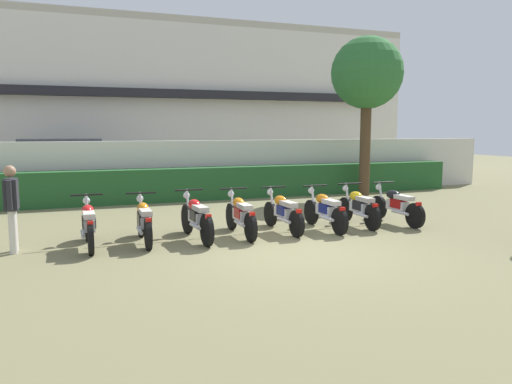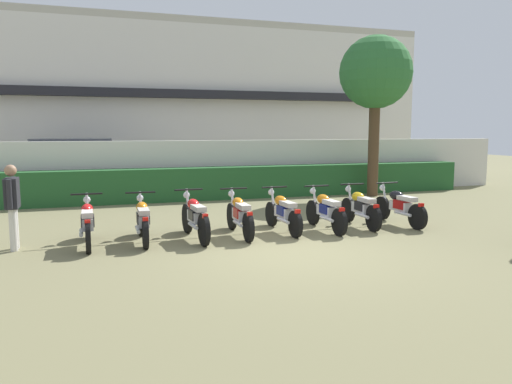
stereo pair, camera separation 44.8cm
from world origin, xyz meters
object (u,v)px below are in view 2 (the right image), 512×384
(motorcycle_in_row_3, at_px, (240,214))
(motorcycle_in_row_6, at_px, (360,207))
(motorcycle_in_row_1, at_px, (143,220))
(tree_near_inspector, at_px, (376,74))
(motorcycle_in_row_5, at_px, (326,210))
(parked_car, at_px, (78,165))
(motorcycle_in_row_7, at_px, (399,206))
(inspector_person, at_px, (12,200))
(motorcycle_in_row_0, at_px, (88,223))
(motorcycle_in_row_4, at_px, (283,212))
(motorcycle_in_row_2, at_px, (195,217))

(motorcycle_in_row_3, height_order, motorcycle_in_row_6, motorcycle_in_row_3)
(motorcycle_in_row_1, bearing_deg, motorcycle_in_row_6, -88.28)
(tree_near_inspector, distance_m, motorcycle_in_row_5, 7.12)
(parked_car, xyz_separation_m, motorcycle_in_row_3, (3.40, -9.14, -0.49))
(motorcycle_in_row_3, relative_size, motorcycle_in_row_6, 1.06)
(motorcycle_in_row_3, bearing_deg, parked_car, 21.38)
(motorcycle_in_row_6, bearing_deg, parked_car, 36.32)
(motorcycle_in_row_1, bearing_deg, motorcycle_in_row_7, -88.84)
(motorcycle_in_row_3, height_order, motorcycle_in_row_5, motorcycle_in_row_3)
(motorcycle_in_row_6, distance_m, inspector_person, 7.20)
(parked_car, xyz_separation_m, motorcycle_in_row_6, (6.29, -9.09, -0.49))
(motorcycle_in_row_0, distance_m, motorcycle_in_row_5, 4.97)
(motorcycle_in_row_5, bearing_deg, motorcycle_in_row_3, 87.98)
(tree_near_inspector, height_order, motorcycle_in_row_3, tree_near_inspector)
(motorcycle_in_row_5, relative_size, inspector_person, 1.19)
(motorcycle_in_row_0, relative_size, motorcycle_in_row_7, 0.96)
(motorcycle_in_row_4, distance_m, inspector_person, 5.32)
(motorcycle_in_row_0, xyz_separation_m, motorcycle_in_row_5, (4.97, -0.03, -0.01))
(motorcycle_in_row_0, height_order, motorcycle_in_row_1, motorcycle_in_row_0)
(parked_car, relative_size, motorcycle_in_row_4, 2.42)
(motorcycle_in_row_2, distance_m, inspector_person, 3.38)
(motorcycle_in_row_2, relative_size, motorcycle_in_row_7, 1.02)
(tree_near_inspector, height_order, motorcycle_in_row_6, tree_near_inspector)
(parked_car, relative_size, motorcycle_in_row_0, 2.49)
(motorcycle_in_row_0, xyz_separation_m, motorcycle_in_row_2, (2.06, -0.03, 0.01))
(motorcycle_in_row_4, xyz_separation_m, motorcycle_in_row_7, (2.88, -0.08, 0.00))
(tree_near_inspector, xyz_separation_m, inspector_person, (-10.27, -4.58, -3.06))
(tree_near_inspector, bearing_deg, motorcycle_in_row_3, -142.15)
(motorcycle_in_row_1, bearing_deg, inspector_person, 89.55)
(parked_car, xyz_separation_m, motorcycle_in_row_0, (0.39, -9.17, -0.49))
(motorcycle_in_row_0, xyz_separation_m, inspector_person, (-1.29, 0.09, 0.47))
(motorcycle_in_row_7, bearing_deg, motorcycle_in_row_0, 87.54)
(motorcycle_in_row_1, xyz_separation_m, motorcycle_in_row_4, (2.99, 0.08, -0.01))
(motorcycle_in_row_2, bearing_deg, motorcycle_in_row_6, -92.03)
(motorcycle_in_row_6, bearing_deg, motorcycle_in_row_4, 90.77)
(motorcycle_in_row_3, distance_m, inspector_person, 4.33)
(parked_car, relative_size, motorcycle_in_row_6, 2.53)
(motorcycle_in_row_3, distance_m, motorcycle_in_row_6, 2.88)
(motorcycle_in_row_5, bearing_deg, inspector_person, 88.47)
(motorcycle_in_row_2, bearing_deg, parked_car, 11.35)
(motorcycle_in_row_0, bearing_deg, motorcycle_in_row_2, -91.45)
(motorcycle_in_row_0, xyz_separation_m, motorcycle_in_row_6, (5.90, 0.07, -0.01))
(motorcycle_in_row_3, bearing_deg, motorcycle_in_row_6, -88.06)
(motorcycle_in_row_2, xyz_separation_m, inspector_person, (-3.34, 0.12, 0.47))
(tree_near_inspector, bearing_deg, motorcycle_in_row_5, -130.53)
(motorcycle_in_row_4, xyz_separation_m, motorcycle_in_row_6, (1.88, -0.03, 0.01))
(parked_car, xyz_separation_m, motorcycle_in_row_5, (5.36, -9.20, -0.50))
(motorcycle_in_row_0, distance_m, inspector_person, 1.37)
(parked_car, relative_size, motorcycle_in_row_3, 2.38)
(motorcycle_in_row_2, distance_m, motorcycle_in_row_5, 2.91)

